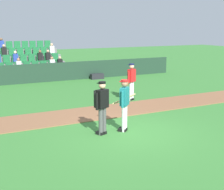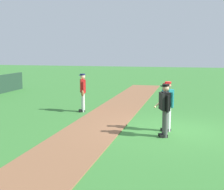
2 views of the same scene
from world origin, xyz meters
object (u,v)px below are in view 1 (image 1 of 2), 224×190
(runner_red_jersey, at_px, (131,80))
(equipment_bag, at_px, (97,76))
(batter_teal_jersey, at_px, (124,103))
(umpire_home_plate, at_px, (102,105))

(runner_red_jersey, relative_size, equipment_bag, 1.96)
(batter_teal_jersey, height_order, equipment_bag, batter_teal_jersey)
(batter_teal_jersey, bearing_deg, runner_red_jersey, 56.40)
(equipment_bag, bearing_deg, batter_teal_jersey, -110.48)
(umpire_home_plate, xyz_separation_m, runner_red_jersey, (3.50, 4.00, -0.04))
(batter_teal_jersey, relative_size, umpire_home_plate, 1.00)
(umpire_home_plate, bearing_deg, batter_teal_jersey, -1.95)
(batter_teal_jersey, bearing_deg, equipment_bag, 69.52)
(batter_teal_jersey, xyz_separation_m, equipment_bag, (4.00, 10.71, -0.79))
(runner_red_jersey, xyz_separation_m, equipment_bag, (1.33, 6.69, -0.78))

